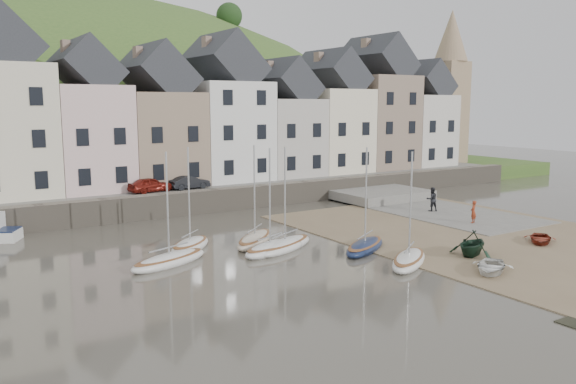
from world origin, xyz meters
TOP-DOWN VIEW (x-y plane):
  - ground at (0.00, 0.00)m, footprint 160.00×160.00m
  - quay_land at (0.00, 32.00)m, footprint 90.00×30.00m
  - quay_street at (0.00, 20.50)m, footprint 70.00×7.00m
  - seawall at (0.00, 17.00)m, footprint 70.00×1.20m
  - beach at (11.00, 0.00)m, footprint 18.00×26.00m
  - slipway at (15.00, 8.00)m, footprint 8.00×18.00m
  - hillside at (-5.00, 60.00)m, footprint 134.40×84.00m
  - townhouse_terrace at (1.76, 24.00)m, footprint 61.05×8.00m
  - church_spire at (34.55, 24.00)m, footprint 4.00×4.00m
  - sailboat_0 at (-8.78, 4.19)m, footprint 5.28×3.25m
  - sailboat_1 at (-6.49, 6.69)m, footprint 3.98×3.76m
  - sailboat_2 at (-2.53, 5.87)m, footprint 4.78×4.60m
  - sailboat_3 at (-2.89, 3.44)m, footprint 4.67×3.19m
  - sailboat_4 at (-1.75, 3.61)m, footprint 5.40×3.67m
  - sailboat_5 at (2.06, 0.80)m, footprint 4.93×3.75m
  - sailboat_6 at (2.14, -2.76)m, footprint 4.84×4.00m
  - rowboat_white at (4.40, -6.28)m, footprint 3.60×3.33m
  - rowboat_green at (6.19, -3.59)m, footprint 3.41×3.16m
  - rowboat_red at (12.26, -3.80)m, footprint 3.27×3.07m
  - person_red at (13.41, 2.33)m, footprint 0.69×0.58m
  - person_dark at (14.37, 7.22)m, footprint 1.10×0.96m
  - car_left at (-4.35, 19.50)m, footprint 3.73×2.06m
  - car_right at (-0.98, 19.50)m, footprint 3.37×1.30m

SIDE VIEW (x-z plane):
  - hillside at x=-5.00m, z-range -59.99..24.01m
  - ground at x=0.00m, z-range 0.00..0.00m
  - beach at x=11.00m, z-range 0.00..0.06m
  - slipway at x=15.00m, z-range 0.00..0.12m
  - sailboat_4 at x=-1.75m, z-range -2.90..3.42m
  - sailboat_2 at x=-2.53m, z-range -2.90..3.42m
  - sailboat_0 at x=-8.78m, z-range -2.90..3.42m
  - sailboat_6 at x=2.14m, z-range -2.90..3.42m
  - sailboat_5 at x=2.06m, z-range -2.90..3.42m
  - sailboat_3 at x=-2.89m, z-range -2.90..3.42m
  - sailboat_1 at x=-6.49m, z-range -2.89..3.43m
  - rowboat_red at x=12.26m, z-range 0.06..0.61m
  - rowboat_white at x=4.40m, z-range 0.06..0.67m
  - quay_land at x=0.00m, z-range 0.00..1.50m
  - rowboat_green at x=6.19m, z-range 0.06..1.54m
  - seawall at x=0.00m, z-range 0.00..1.80m
  - person_red at x=13.41m, z-range 0.12..1.73m
  - person_dark at x=14.37m, z-range 0.12..2.02m
  - quay_street at x=0.00m, z-range 1.50..1.60m
  - car_right at x=-0.98m, z-range 1.60..2.69m
  - car_left at x=-4.35m, z-range 1.60..2.80m
  - townhouse_terrace at x=1.76m, z-range 0.36..14.29m
  - church_spire at x=34.55m, z-range 2.06..20.06m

